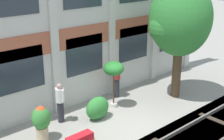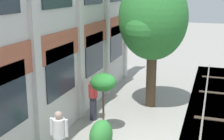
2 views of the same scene
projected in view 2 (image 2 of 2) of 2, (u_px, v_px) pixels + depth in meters
name	position (u px, v px, depth m)	size (l,w,h in m)	color
apartment_facade	(53.00, 33.00, 10.15)	(15.64, 0.64, 7.02)	silver
broadleaf_tree	(153.00, 21.00, 12.61)	(2.95, 2.81, 5.47)	#4C3826
potted_plant_tall_urn	(103.00, 84.00, 10.62)	(0.90, 0.90, 2.12)	beige
resident_by_doorway	(93.00, 97.00, 11.83)	(0.35, 0.44, 1.68)	#282833
resident_watching_tracks	(59.00, 137.00, 8.67)	(0.34, 0.53, 1.66)	#282833
topiary_hedge	(101.00, 135.00, 9.73)	(1.10, 0.70, 0.94)	#2D7A33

